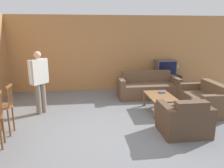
% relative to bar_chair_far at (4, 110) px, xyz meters
% --- Properties ---
extents(ground_plane, '(24.00, 24.00, 0.00)m').
position_rel_bar_chair_far_xyz_m(ground_plane, '(2.37, -0.26, -0.54)').
color(ground_plane, slate).
extents(wall_back, '(9.40, 0.08, 2.60)m').
position_rel_bar_chair_far_xyz_m(wall_back, '(2.37, 3.26, 0.76)').
color(wall_back, '#B27A47').
rests_on(wall_back, ground_plane).
extents(bar_chair_far, '(0.38, 0.38, 1.04)m').
position_rel_bar_chair_far_xyz_m(bar_chair_far, '(0.00, 0.00, 0.00)').
color(bar_chair_far, brown).
rests_on(bar_chair_far, ground_plane).
extents(couch_far, '(1.92, 0.84, 0.81)m').
position_rel_bar_chair_far_xyz_m(couch_far, '(3.65, 2.15, -0.24)').
color(couch_far, brown).
rests_on(couch_far, ground_plane).
extents(armchair_near, '(0.95, 0.79, 0.79)m').
position_rel_bar_chair_far_xyz_m(armchair_near, '(3.66, -0.46, -0.23)').
color(armchair_near, '#4C3828').
rests_on(armchair_near, ground_plane).
extents(loveseat_right, '(0.77, 1.35, 0.78)m').
position_rel_bar_chair_far_xyz_m(loveseat_right, '(4.77, 0.71, -0.24)').
color(loveseat_right, brown).
rests_on(loveseat_right, ground_plane).
extents(coffee_table, '(0.65, 1.04, 0.44)m').
position_rel_bar_chair_far_xyz_m(coffee_table, '(3.60, 0.84, -0.16)').
color(coffee_table, brown).
rests_on(coffee_table, ground_plane).
extents(tv_unit, '(1.07, 0.51, 0.54)m').
position_rel_bar_chair_far_xyz_m(tv_unit, '(4.49, 2.90, -0.27)').
color(tv_unit, black).
rests_on(tv_unit, ground_plane).
extents(tv, '(0.68, 0.47, 0.55)m').
position_rel_bar_chair_far_xyz_m(tv, '(4.49, 2.90, 0.27)').
color(tv, '#4C4C4C').
rests_on(tv, tv_unit).
extents(book_on_table, '(0.17, 0.15, 0.03)m').
position_rel_bar_chair_far_xyz_m(book_on_table, '(3.72, 1.07, -0.08)').
color(book_on_table, navy).
rests_on(book_on_table, coffee_table).
extents(table_lamp, '(0.26, 0.26, 0.51)m').
position_rel_bar_chair_far_xyz_m(table_lamp, '(4.88, 2.90, 0.38)').
color(table_lamp, brown).
rests_on(table_lamp, tv_unit).
extents(person_by_window, '(0.42, 0.45, 1.61)m').
position_rel_bar_chair_far_xyz_m(person_by_window, '(0.52, 1.11, 0.37)').
color(person_by_window, '#756B5B').
rests_on(person_by_window, ground_plane).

